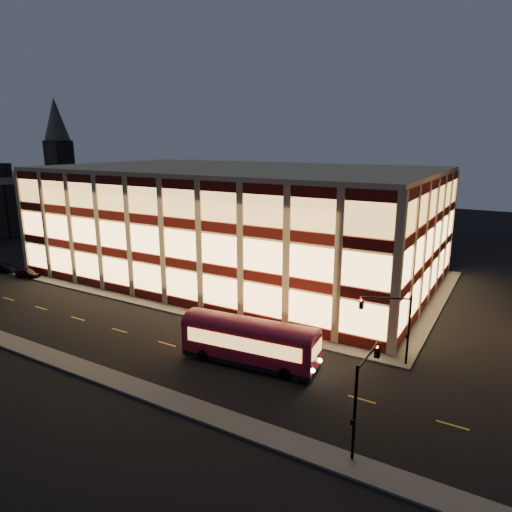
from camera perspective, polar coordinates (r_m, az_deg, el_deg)
The scene contains 12 objects.
ground at distance 49.20m, azimuth -9.97°, elevation -7.23°, with size 200.00×200.00×0.00m, color black.
sidewalk_office_south at distance 51.75m, azimuth -11.81°, elevation -6.15°, with size 54.00×2.00×0.15m, color #514F4C.
sidewalk_office_east at distance 55.03m, azimuth 21.41°, elevation -5.61°, with size 2.00×30.00×0.15m, color #514F4C.
sidewalk_near at distance 41.06m, azimuth -22.01°, elevation -12.45°, with size 100.00×2.00×0.15m, color #514F4C.
office_building at distance 62.11m, azimuth -2.23°, elevation 4.39°, with size 50.45×30.45×14.50m.
church_tower at distance 125.18m, azimuth -23.14°, elevation 8.99°, with size 5.00×5.00×18.00m, color #2D2621.
church_spire at distance 124.99m, azimuth -23.78°, elevation 15.38°, with size 6.00×6.00×10.00m, color #4C473F.
traffic_signal_far at distance 38.26m, azimuth 16.58°, elevation -7.35°, with size 3.79×1.87×6.00m.
traffic_signal_near at distance 28.03m, azimuth 13.34°, elevation -15.32°, with size 0.32×4.45×6.00m.
trolley_bus at distance 37.70m, azimuth -0.80°, elevation -10.33°, with size 11.56×3.90×3.84m.
parked_car_0 at distance 68.38m, azimuth -26.62°, elevation -1.92°, with size 1.43×3.56×1.21m, color black.
parked_car_1 at distance 72.69m, azimuth -28.88°, elevation -1.27°, with size 1.38×3.95×1.30m, color black.
Camera 1 is at (30.12, -34.64, 17.72)m, focal length 32.00 mm.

